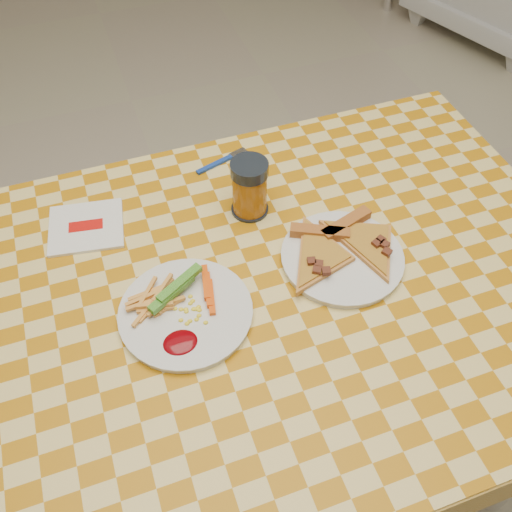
# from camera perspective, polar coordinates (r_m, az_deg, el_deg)

# --- Properties ---
(ground) EXTENTS (8.00, 8.00, 0.00)m
(ground) POSITION_cam_1_polar(r_m,az_deg,el_deg) (1.71, 0.17, -18.74)
(ground) COLOR #C2B39C
(ground) RESTS_ON ground
(table) EXTENTS (1.28, 0.88, 0.76)m
(table) POSITION_cam_1_polar(r_m,az_deg,el_deg) (1.10, 0.25, -5.77)
(table) COLOR silver
(table) RESTS_ON ground
(plate_left) EXTENTS (0.30, 0.30, 0.01)m
(plate_left) POSITION_cam_1_polar(r_m,az_deg,el_deg) (1.01, -7.02, -5.72)
(plate_left) COLOR silver
(plate_left) RESTS_ON table
(plate_right) EXTENTS (0.28, 0.28, 0.01)m
(plate_right) POSITION_cam_1_polar(r_m,az_deg,el_deg) (1.09, 8.60, -0.21)
(plate_right) COLOR silver
(plate_right) RESTS_ON table
(fries_veggies) EXTENTS (0.18, 0.17, 0.04)m
(fries_veggies) POSITION_cam_1_polar(r_m,az_deg,el_deg) (1.01, -7.81, -4.63)
(fries_veggies) COLOR #EBA64B
(fries_veggies) RESTS_ON plate_left
(pizza_slices) EXTENTS (0.31, 0.26, 0.02)m
(pizza_slices) POSITION_cam_1_polar(r_m,az_deg,el_deg) (1.09, 8.50, 0.95)
(pizza_slices) COLOR gold
(pizza_slices) RESTS_ON plate_right
(drink_glass) EXTENTS (0.08, 0.08, 0.12)m
(drink_glass) POSITION_cam_1_polar(r_m,az_deg,el_deg) (1.13, -0.65, 6.79)
(drink_glass) COLOR black
(drink_glass) RESTS_ON table
(napkin) EXTENTS (0.16, 0.15, 0.01)m
(napkin) POSITION_cam_1_polar(r_m,az_deg,el_deg) (1.19, -16.62, 2.82)
(napkin) COLOR silver
(napkin) RESTS_ON table
(fork) EXTENTS (0.13, 0.05, 0.01)m
(fork) POSITION_cam_1_polar(r_m,az_deg,el_deg) (1.28, -3.38, 9.50)
(fork) COLOR navy
(fork) RESTS_ON table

